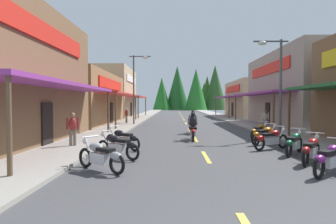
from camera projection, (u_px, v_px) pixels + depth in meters
ground at (184, 120)px, 33.62m from camera, size 9.04×93.09×0.10m
sidewalk_left at (135, 119)px, 33.74m from camera, size 2.74×93.09×0.12m
sidewalk_right at (233, 120)px, 33.50m from camera, size 2.74×93.09×0.12m
centerline_dashes at (183, 118)px, 36.80m from camera, size 0.16×68.30×0.01m
storefront_left_middle at (77, 99)px, 27.04m from camera, size 8.54×13.08×4.93m
storefront_left_far at (106, 93)px, 39.59m from camera, size 8.82×10.80×6.88m
storefront_right_middle at (303, 90)px, 25.10m from camera, size 8.07×13.62×6.52m
storefront_right_far at (263, 99)px, 40.17m from camera, size 10.41×12.60×5.16m
streetlamp_left at (137, 80)px, 25.74m from camera, size 1.98×0.30×6.42m
streetlamp_right at (275, 74)px, 16.10m from camera, size 1.98×0.30×5.71m
motorcycle_parked_right_0 at (330, 158)px, 8.09m from camera, size 1.71×1.45×1.04m
motorcycle_parked_right_1 at (311, 149)px, 9.61m from camera, size 1.42×1.73×1.04m
motorcycle_parked_right_2 at (294, 143)px, 11.21m from camera, size 1.40×1.75×1.04m
motorcycle_parked_right_3 at (271, 139)px, 12.48m from camera, size 1.90×1.16×1.04m
motorcycle_parked_right_4 at (265, 135)px, 13.97m from camera, size 1.77×1.36×1.04m
motorcycle_parked_right_5 at (259, 131)px, 15.69m from camera, size 1.49×1.67×1.04m
motorcycle_parked_left_0 at (101, 155)px, 8.54m from camera, size 1.77×1.36×1.04m
motorcycle_parked_left_1 at (118, 145)px, 10.49m from camera, size 1.85×1.25×1.04m
motorcycle_parked_left_2 at (123, 139)px, 12.46m from camera, size 1.80×1.33×1.04m
rider_cruising_lead at (193, 128)px, 15.67m from camera, size 0.60×2.14×1.57m
rider_cruising_trailing at (193, 124)px, 18.88m from camera, size 0.60×2.14×1.57m
pedestrian_by_shop at (127, 115)px, 26.99m from camera, size 0.40×0.51×1.54m
pedestrian_browsing at (265, 119)px, 20.67m from camera, size 0.55×0.35×1.58m
pedestrian_strolling at (73, 128)px, 12.84m from camera, size 0.49×0.42×1.64m
treeline_backdrop at (195, 90)px, 80.75m from camera, size 21.40×13.13×12.81m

